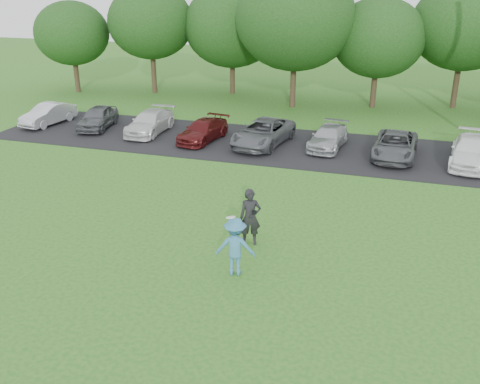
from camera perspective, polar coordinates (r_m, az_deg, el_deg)
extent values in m
plane|color=#25621C|center=(15.49, -3.86, -9.19)|extent=(100.00, 100.00, 0.00)
cube|color=black|center=(26.98, 5.96, 4.80)|extent=(32.00, 6.50, 0.03)
imported|color=teal|center=(15.27, -0.51, -5.85)|extent=(1.23, 0.85, 1.74)
cylinder|color=white|center=(14.68, -1.01, -2.72)|extent=(0.28, 0.27, 0.13)
imported|color=black|center=(16.90, 1.10, -2.71)|extent=(0.79, 0.64, 1.86)
cube|color=black|center=(16.58, 1.53, -2.18)|extent=(0.16, 0.14, 0.10)
imported|color=silver|center=(32.70, -19.79, 7.81)|extent=(1.72, 3.67, 1.16)
imported|color=#515358|center=(31.05, -14.93, 7.70)|extent=(2.02, 3.75, 1.21)
imported|color=silver|center=(29.50, -9.60, 7.34)|extent=(1.70, 4.02, 1.16)
imported|color=#4D1111|center=(27.77, -3.98, 6.56)|extent=(2.04, 3.85, 1.06)
imported|color=#5A5C62|center=(27.03, 2.48, 6.35)|extent=(2.77, 4.77, 1.25)
imported|color=#A5A8AC|center=(26.90, 9.40, 5.78)|extent=(1.82, 3.78, 1.06)
imported|color=#515357|center=(26.15, 16.20, 4.81)|extent=(2.12, 4.22, 1.15)
imported|color=white|center=(26.28, 23.46, 4.01)|extent=(2.20, 4.40, 1.23)
cylinder|color=#38281C|center=(41.46, -17.02, 11.68)|extent=(0.36, 0.36, 2.20)
ellipsoid|color=#214C19|center=(41.06, -17.51, 15.85)|extent=(5.20, 5.20, 4.42)
cylinder|color=#38281C|center=(39.89, -9.17, 12.33)|extent=(0.36, 0.36, 2.70)
ellipsoid|color=#214C19|center=(39.45, -9.50, 17.45)|extent=(5.94, 5.94, 5.05)
cylinder|color=#38281C|center=(39.18, -0.82, 12.06)|extent=(0.36, 0.36, 2.20)
ellipsoid|color=#214C19|center=(38.70, -0.85, 17.31)|extent=(6.68, 6.68, 5.68)
cylinder|color=#38281C|center=(35.22, 5.66, 11.20)|extent=(0.36, 0.36, 2.70)
ellipsoid|color=#214C19|center=(34.67, 5.93, 17.91)|extent=(7.42, 7.42, 6.31)
cylinder|color=#38281C|center=(36.02, 14.06, 10.49)|extent=(0.36, 0.36, 2.20)
ellipsoid|color=#214C19|center=(35.53, 14.56, 15.63)|extent=(5.76, 5.76, 4.90)
cylinder|color=#38281C|center=(37.43, 22.00, 10.37)|extent=(0.36, 0.36, 2.70)
ellipsoid|color=#214C19|center=(36.94, 22.87, 16.10)|extent=(6.50, 6.50, 5.53)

